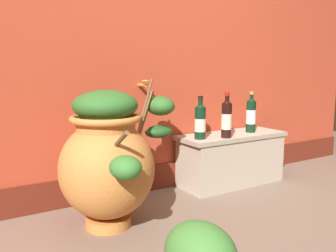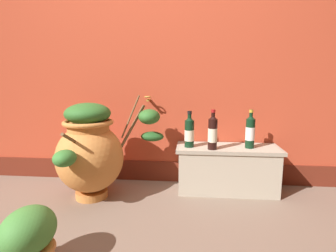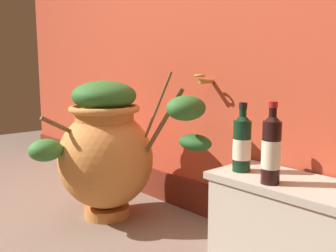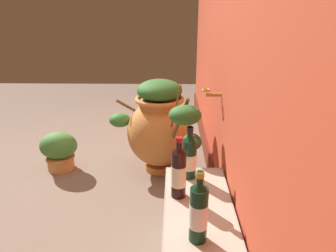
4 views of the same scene
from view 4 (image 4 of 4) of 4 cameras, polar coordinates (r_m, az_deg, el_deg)
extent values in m
plane|color=#7A6656|center=(2.38, -19.18, -12.32)|extent=(7.00, 7.00, 0.00)
cube|color=#B74228|center=(1.89, 14.41, 21.63)|extent=(4.40, 0.20, 2.60)
cube|color=maroon|center=(2.21, 8.82, -11.17)|extent=(4.40, 0.02, 0.19)
cylinder|color=#B28433|center=(1.93, 8.60, 5.86)|extent=(0.02, 0.10, 0.02)
torus|color=#B28433|center=(1.92, 7.15, 6.76)|extent=(0.06, 0.06, 0.01)
cylinder|color=#CC7F3D|center=(2.58, -1.47, -7.46)|extent=(0.25, 0.25, 0.06)
ellipsoid|color=#CC7F3D|center=(2.45, -1.54, -1.27)|extent=(0.52, 0.52, 0.54)
cylinder|color=#CC7F3D|center=(2.37, -1.59, 4.01)|extent=(0.32, 0.32, 0.09)
torus|color=#CC7F3D|center=(2.35, -1.60, 5.07)|extent=(0.39, 0.39, 0.04)
cylinder|color=brown|center=(2.05, 1.47, 3.57)|extent=(0.15, 0.07, 0.35)
ellipsoid|color=#2D6628|center=(1.92, 3.24, 2.07)|extent=(0.18, 0.21, 0.12)
cylinder|color=brown|center=(2.43, -7.47, 3.58)|extent=(0.04, 0.20, 0.13)
ellipsoid|color=#387A33|center=(2.49, -9.06, 1.12)|extent=(0.15, 0.17, 0.11)
cylinder|color=brown|center=(2.07, 2.29, 1.21)|extent=(0.21, 0.12, 0.36)
ellipsoid|color=#235623|center=(1.97, 4.56, -2.93)|extent=(0.20, 0.13, 0.08)
ellipsoid|color=#2D6628|center=(2.34, -1.62, 6.75)|extent=(0.35, 0.35, 0.16)
cube|color=#B2A893|center=(1.58, 5.70, -21.59)|extent=(0.81, 0.31, 0.39)
cube|color=#A09785|center=(1.47, 5.96, -16.46)|extent=(0.85, 0.33, 0.03)
cylinder|color=black|center=(1.67, 4.03, -6.21)|extent=(0.08, 0.08, 0.22)
cone|color=black|center=(1.62, 4.15, -2.28)|extent=(0.08, 0.08, 0.04)
cylinder|color=black|center=(1.61, 4.17, -1.47)|extent=(0.03, 0.03, 0.08)
cylinder|color=black|center=(1.60, 4.19, -0.60)|extent=(0.04, 0.04, 0.02)
cylinder|color=beige|center=(1.68, 4.02, -6.62)|extent=(0.08, 0.08, 0.09)
cylinder|color=black|center=(1.50, 2.01, -9.10)|extent=(0.07, 0.07, 0.25)
cone|color=black|center=(1.44, 2.08, -4.42)|extent=(0.07, 0.07, 0.04)
cylinder|color=black|center=(1.43, 2.09, -3.51)|extent=(0.03, 0.03, 0.08)
cylinder|color=maroon|center=(1.41, 2.11, -2.57)|extent=(0.03, 0.03, 0.02)
cylinder|color=beige|center=(1.50, 2.01, -9.32)|extent=(0.07, 0.07, 0.11)
cylinder|color=black|center=(1.25, 5.76, -16.34)|extent=(0.07, 0.07, 0.24)
cone|color=black|center=(1.17, 6.00, -11.20)|extent=(0.07, 0.07, 0.04)
cylinder|color=black|center=(1.16, 6.05, -10.16)|extent=(0.03, 0.03, 0.08)
cylinder|color=#B7932D|center=(1.15, 6.10, -9.07)|extent=(0.03, 0.03, 0.02)
cylinder|color=silver|center=(1.25, 5.76, -16.37)|extent=(0.07, 0.07, 0.11)
cylinder|color=#D68E4C|center=(2.72, -19.55, -6.45)|extent=(0.22, 0.22, 0.12)
torus|color=#C58346|center=(2.70, -19.68, -5.53)|extent=(0.24, 0.24, 0.02)
ellipsoid|color=#428438|center=(2.65, -19.96, -3.50)|extent=(0.25, 0.30, 0.22)
camera|label=1|loc=(3.61, -32.57, 11.95)|focal=39.59mm
camera|label=2|loc=(2.55, -53.31, 5.18)|focal=28.29mm
camera|label=3|loc=(1.39, -62.67, -8.86)|focal=40.85mm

